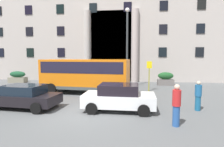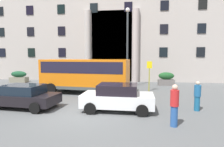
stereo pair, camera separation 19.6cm
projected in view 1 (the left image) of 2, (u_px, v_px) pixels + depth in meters
name	position (u px, v px, depth m)	size (l,w,h in m)	color
ground_plane	(78.00, 115.00, 9.77)	(80.00, 64.00, 0.12)	#525455
office_building_facade	(114.00, 21.00, 26.30)	(35.76, 9.66, 15.88)	#B0A8A1
orange_minibus	(86.00, 73.00, 15.17)	(7.19, 3.14, 2.76)	orange
bus_stop_sign	(149.00, 73.00, 16.02)	(0.44, 0.08, 2.59)	#9D9C1A
hedge_planter_east	(18.00, 77.00, 21.40)	(1.97, 0.86, 1.31)	gray
hedge_planter_far_east	(166.00, 79.00, 19.37)	(1.65, 0.79, 1.37)	#65605E
hedge_planter_far_west	(109.00, 77.00, 20.00)	(2.17, 0.97, 1.63)	slate
parked_compact_extra	(119.00, 97.00, 10.34)	(3.96, 2.08, 1.48)	white
parked_hatchback_near	(24.00, 96.00, 10.81)	(4.15, 2.24, 1.36)	black
motorcycle_near_kerb	(103.00, 93.00, 12.97)	(2.01, 0.55, 0.89)	black
pedestrian_woman_with_bag	(176.00, 105.00, 7.96)	(0.36, 0.36, 1.84)	#264E91
pedestrian_man_red_shirt	(198.00, 96.00, 10.32)	(0.36, 0.36, 1.66)	#195881
lamppost_plaza_centre	(127.00, 42.00, 17.52)	(0.40, 0.40, 7.52)	#333A3E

